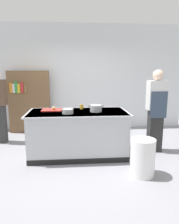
# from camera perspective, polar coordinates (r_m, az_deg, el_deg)

# --- Properties ---
(ground_plane) EXTENTS (10.00, 10.00, 0.00)m
(ground_plane) POSITION_cam_1_polar(r_m,az_deg,el_deg) (4.38, -3.10, -11.53)
(ground_plane) COLOR gray
(back_wall) EXTENTS (6.40, 0.12, 3.00)m
(back_wall) POSITION_cam_1_polar(r_m,az_deg,el_deg) (6.15, -3.84, 9.39)
(back_wall) COLOR silver
(back_wall) RESTS_ON ground_plane
(counter_island) EXTENTS (1.98, 0.98, 0.90)m
(counter_island) POSITION_cam_1_polar(r_m,az_deg,el_deg) (4.23, -3.17, -5.71)
(counter_island) COLOR #B7BABF
(counter_island) RESTS_ON ground_plane
(cutting_board) EXTENTS (0.40, 0.28, 0.02)m
(cutting_board) POSITION_cam_1_polar(r_m,az_deg,el_deg) (4.30, -10.32, 0.52)
(cutting_board) COLOR red
(cutting_board) RESTS_ON counter_island
(onion) EXTENTS (0.07, 0.07, 0.07)m
(onion) POSITION_cam_1_polar(r_m,az_deg,el_deg) (4.24, -9.80, 1.02)
(onion) COLOR tan
(onion) RESTS_ON cutting_board
(stock_pot) EXTENTS (0.30, 0.23, 0.13)m
(stock_pot) POSITION_cam_1_polar(r_m,az_deg,el_deg) (4.11, 1.78, 1.00)
(stock_pot) COLOR #B7BABF
(stock_pot) RESTS_ON counter_island
(mixing_bowl) EXTENTS (0.21, 0.21, 0.09)m
(mixing_bowl) POSITION_cam_1_polar(r_m,az_deg,el_deg) (3.94, -5.99, 0.20)
(mixing_bowl) COLOR #B7BABF
(mixing_bowl) RESTS_ON counter_island
(juice_cup) EXTENTS (0.07, 0.07, 0.10)m
(juice_cup) POSITION_cam_1_polar(r_m,az_deg,el_deg) (4.39, -2.19, 1.44)
(juice_cup) COLOR yellow
(juice_cup) RESTS_ON counter_island
(trash_bin) EXTENTS (0.40, 0.40, 0.62)m
(trash_bin) POSITION_cam_1_polar(r_m,az_deg,el_deg) (3.58, 14.34, -11.92)
(trash_bin) COLOR white
(trash_bin) RESTS_ON ground_plane
(person_chef) EXTENTS (0.38, 0.25, 1.72)m
(person_chef) POSITION_cam_1_polar(r_m,az_deg,el_deg) (4.55, 17.80, 0.79)
(person_chef) COLOR #2A2A2A
(person_chef) RESTS_ON ground_plane
(bookshelf) EXTENTS (1.10, 0.31, 1.70)m
(bookshelf) POSITION_cam_1_polar(r_m,az_deg,el_deg) (6.02, -16.10, 2.74)
(bookshelf) COLOR brown
(bookshelf) RESTS_ON ground_plane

